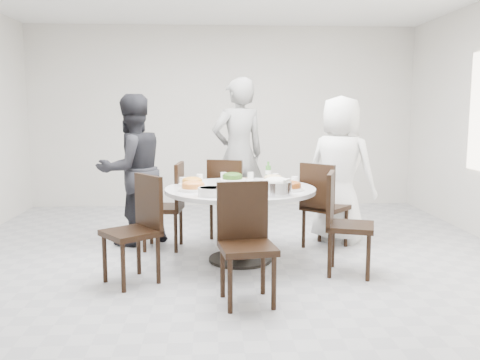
{
  "coord_description": "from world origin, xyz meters",
  "views": [
    {
      "loc": [
        -0.21,
        -5.01,
        1.53
      ],
      "look_at": [
        0.09,
        0.03,
        0.82
      ],
      "focal_mm": 38.0,
      "sensor_mm": 36.0,
      "label": 1
    }
  ],
  "objects": [
    {
      "name": "wall_back",
      "position": [
        0.0,
        3.0,
        1.4
      ],
      "size": [
        6.0,
        0.01,
        2.8
      ],
      "primitive_type": "cube",
      "color": "silver",
      "rests_on": "ground"
    },
    {
      "name": "chair_n",
      "position": [
        0.01,
        0.95,
        0.47
      ],
      "size": [
        0.53,
        0.53,
        0.95
      ],
      "primitive_type": "cube",
      "rotation": [
        0.0,
        0.0,
        2.82
      ],
      "color": "black",
      "rests_on": "floor"
    },
    {
      "name": "dining_table",
      "position": [
        0.09,
        -0.02,
        0.38
      ],
      "size": [
        1.5,
        1.5,
        0.75
      ],
      "primitive_type": "cylinder",
      "color": "silver",
      "rests_on": "floor"
    },
    {
      "name": "chair_s",
      "position": [
        0.08,
        -1.16,
        0.47
      ],
      "size": [
        0.48,
        0.48,
        0.95
      ],
      "primitive_type": "cube",
      "rotation": [
        0.0,
        0.0,
        6.42
      ],
      "color": "black",
      "rests_on": "floor"
    },
    {
      "name": "dish_greens",
      "position": [
        0.03,
        0.44,
        0.79
      ],
      "size": [
        0.28,
        0.28,
        0.07
      ],
      "primitive_type": "cylinder",
      "color": "white",
      "rests_on": "dining_table"
    },
    {
      "name": "dish_pale",
      "position": [
        0.45,
        0.26,
        0.78
      ],
      "size": [
        0.25,
        0.25,
        0.07
      ],
      "primitive_type": "cylinder",
      "color": "white",
      "rests_on": "dining_table"
    },
    {
      "name": "dish_redbrown",
      "position": [
        0.56,
        -0.22,
        0.78
      ],
      "size": [
        0.26,
        0.26,
        0.07
      ],
      "primitive_type": "cylinder",
      "color": "white",
      "rests_on": "dining_table"
    },
    {
      "name": "wall_front",
      "position": [
        0.0,
        -3.0,
        1.4
      ],
      "size": [
        6.0,
        0.01,
        2.8
      ],
      "primitive_type": "cube",
      "color": "silver",
      "rests_on": "ground"
    },
    {
      "name": "beverage_bottle",
      "position": [
        0.42,
        0.48,
        0.85
      ],
      "size": [
        0.06,
        0.06,
        0.21
      ],
      "primitive_type": "cylinder",
      "color": "#3D7E32",
      "rests_on": "dining_table"
    },
    {
      "name": "diner_right",
      "position": [
        1.28,
        0.68,
        0.84
      ],
      "size": [
        0.97,
        0.93,
        1.68
      ],
      "primitive_type": "imported",
      "rotation": [
        0.0,
        0.0,
        2.47
      ],
      "color": "white",
      "rests_on": "floor"
    },
    {
      "name": "chair_ne",
      "position": [
        1.06,
        0.43,
        0.47
      ],
      "size": [
        0.59,
        0.59,
        0.95
      ],
      "primitive_type": "cube",
      "rotation": [
        0.0,
        0.0,
        2.39
      ],
      "color": "black",
      "rests_on": "floor"
    },
    {
      "name": "chair_sw",
      "position": [
        -0.91,
        -0.63,
        0.47
      ],
      "size": [
        0.59,
        0.59,
        0.95
      ],
      "primitive_type": "cube",
      "rotation": [
        0.0,
        0.0,
        5.37
      ],
      "color": "black",
      "rests_on": "floor"
    },
    {
      "name": "dish_tofu",
      "position": [
        -0.38,
        -0.18,
        0.79
      ],
      "size": [
        0.28,
        0.28,
        0.07
      ],
      "primitive_type": "cylinder",
      "color": "white",
      "rests_on": "dining_table"
    },
    {
      "name": "floor",
      "position": [
        0.0,
        0.0,
        0.0
      ],
      "size": [
        6.0,
        6.0,
        0.01
      ],
      "primitive_type": "cube",
      "color": "#ABACB0",
      "rests_on": "ground"
    },
    {
      "name": "tea_cups",
      "position": [
        0.08,
        0.61,
        0.79
      ],
      "size": [
        0.07,
        0.07,
        0.08
      ],
      "primitive_type": "cylinder",
      "color": "white",
      "rests_on": "dining_table"
    },
    {
      "name": "chair_nw",
      "position": [
        -0.74,
        0.49,
        0.47
      ],
      "size": [
        0.46,
        0.46,
        0.95
      ],
      "primitive_type": "cube",
      "rotation": [
        0.0,
        0.0,
        4.61
      ],
      "color": "black",
      "rests_on": "floor"
    },
    {
      "name": "rice_bowl",
      "position": [
        0.39,
        -0.46,
        0.81
      ],
      "size": [
        0.29,
        0.29,
        0.12
      ],
      "primitive_type": "cylinder",
      "color": "silver",
      "rests_on": "dining_table"
    },
    {
      "name": "chopsticks",
      "position": [
        0.11,
        0.68,
        0.76
      ],
      "size": [
        0.24,
        0.04,
        0.01
      ],
      "primitive_type": null,
      "color": "tan",
      "rests_on": "dining_table"
    },
    {
      "name": "dish_orange",
      "position": [
        -0.4,
        0.11,
        0.79
      ],
      "size": [
        0.26,
        0.26,
        0.07
      ],
      "primitive_type": "cylinder",
      "color": "white",
      "rests_on": "dining_table"
    },
    {
      "name": "diner_middle",
      "position": [
        0.15,
        1.42,
        0.96
      ],
      "size": [
        0.81,
        0.67,
        1.92
      ],
      "primitive_type": "imported",
      "rotation": [
        0.0,
        0.0,
        3.48
      ],
      "color": "black",
      "rests_on": "floor"
    },
    {
      "name": "chair_se",
      "position": [
        1.08,
        -0.49,
        0.47
      ],
      "size": [
        0.53,
        0.53,
        0.95
      ],
      "primitive_type": "cube",
      "rotation": [
        0.0,
        0.0,
        7.54
      ],
      "color": "black",
      "rests_on": "floor"
    },
    {
      "name": "diner_left",
      "position": [
        -1.09,
        0.73,
        0.85
      ],
      "size": [
        1.04,
        1.01,
        1.69
      ],
      "primitive_type": "imported",
      "rotation": [
        0.0,
        0.0,
        3.79
      ],
      "color": "black",
      "rests_on": "floor"
    },
    {
      "name": "soup_bowl",
      "position": [
        -0.2,
        -0.47,
        0.79
      ],
      "size": [
        0.24,
        0.24,
        0.07
      ],
      "primitive_type": "cylinder",
      "color": "white",
      "rests_on": "dining_table"
    }
  ]
}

